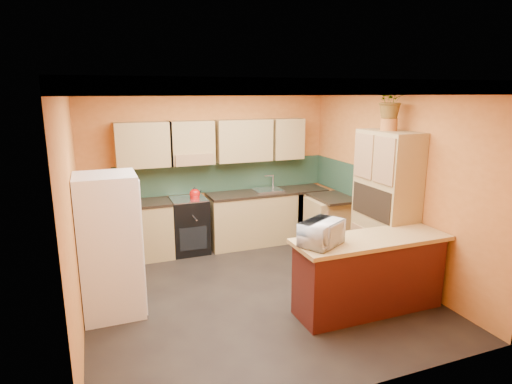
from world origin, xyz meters
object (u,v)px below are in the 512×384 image
stove (189,225)px  breakfast_bar (369,276)px  fridge (110,246)px  base_cabinets_back (225,222)px  pantry (385,208)px  microwave (321,233)px

stove → breakfast_bar: size_ratio=0.51×
fridge → breakfast_bar: bearing=-20.2°
base_cabinets_back → stove: bearing=-180.0°
pantry → fridge: bearing=174.0°
stove → microwave: bearing=-71.4°
stove → breakfast_bar: 3.15m
pantry → microwave: (-1.39, -0.68, 0.02)m
fridge → stove: bearing=52.0°
base_cabinets_back → pantry: size_ratio=1.74×
base_cabinets_back → pantry: bearing=-50.4°
pantry → microwave: 1.55m
fridge → breakfast_bar: (2.89, -1.06, -0.41)m
pantry → breakfast_bar: (-0.71, -0.68, -0.61)m
stove → breakfast_bar: bearing=-59.6°
fridge → pantry: size_ratio=0.81×
pantry → breakfast_bar: size_ratio=1.17×
base_cabinets_back → microwave: (0.29, -2.72, 0.63)m
microwave → base_cabinets_back: bearing=65.6°
pantry → microwave: size_ratio=4.19×
pantry → breakfast_bar: 1.16m
breakfast_bar → microwave: bearing=180.0°
base_cabinets_back → microwave: 2.80m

